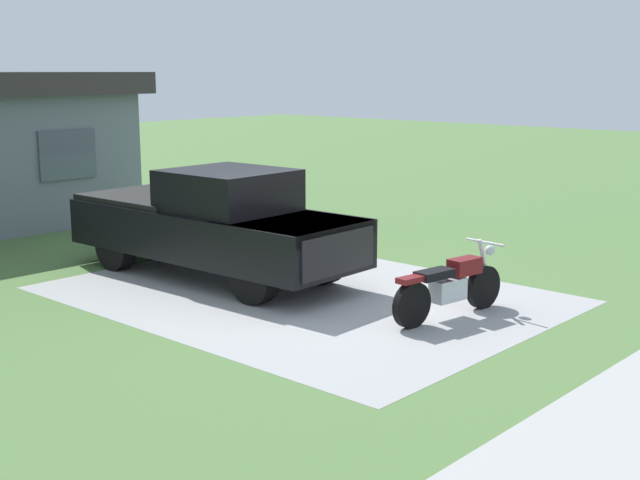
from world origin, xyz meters
The scene contains 4 objects.
ground_plane centered at (0.00, 0.00, 0.00)m, with size 80.00×80.00×0.00m, color #51753D.
driveway_pad centered at (0.00, 0.00, 0.00)m, with size 5.76×7.64×0.01m, color #9F9F9F.
motorcycle centered at (0.51, -2.45, 0.47)m, with size 2.21×0.70×1.09m.
pickup_truck centered at (-0.13, 2.06, 0.95)m, with size 2.16×5.68×1.90m.
Camera 1 is at (-9.56, -9.02, 3.54)m, focal length 47.49 mm.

